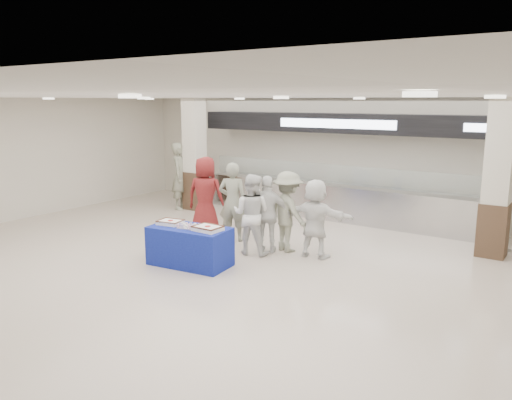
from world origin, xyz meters
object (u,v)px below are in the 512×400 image
Objects in this scene: chef_tall at (251,214)px; soldier_bg at (180,176)px; display_table at (190,246)px; sheet_cake_right at (208,228)px; chef_short at (268,214)px; soldier_a at (233,202)px; civilian_white at (315,218)px; sheet_cake_left at (170,222)px; cupcake_tray at (191,226)px; soldier_b at (288,212)px; civilian_maroon at (206,196)px.

soldier_bg is (-4.22, 2.41, 0.13)m from chef_tall.
display_table is 0.62m from sheet_cake_right.
chef_short is at bearing -141.07° from soldier_bg.
soldier_a is 1.18m from chef_short.
chef_short is 1.01× the size of civilian_white.
chef_short is 1.00m from civilian_white.
sheet_cake_right is at bearing -5.34° from display_table.
sheet_cake_left reaches higher than display_table.
display_table is at bearing 3.28° from sheet_cake_left.
display_table is at bearing 80.05° from soldier_a.
cupcake_tray is 1.72m from chef_short.
display_table is at bearing -178.50° from sheet_cake_right.
cupcake_tray is 0.31× the size of soldier_b.
civilian_maroon is at bearing 115.50° from display_table.
soldier_a is at bearing 113.70° from sheet_cake_right.
sheet_cake_right is 0.29× the size of soldier_a.
sheet_cake_right is 0.28× the size of civilian_maroon.
soldier_a reaches higher than chef_tall.
sheet_cake_right is 1.57m from chef_short.
chef_tall is 0.98× the size of soldier_b.
chef_short is at bearing 67.56° from soldier_b.
sheet_cake_right is 0.98× the size of cupcake_tray.
soldier_b reaches higher than sheet_cake_left.
soldier_bg is (-4.12, 3.68, 0.17)m from sheet_cake_right.
sheet_cake_left is at bearing 65.75° from soldier_a.
civilian_maroon reaches higher than sheet_cake_left.
chef_short is at bearing -142.54° from chef_tall.
soldier_bg is at bearing 130.76° from sheet_cake_left.
soldier_a is 1.06× the size of soldier_b.
cupcake_tray is 0.28× the size of civilian_maroon.
soldier_b is (2.31, -0.09, -0.08)m from civilian_maroon.
cupcake_tray is 2.49m from civilian_white.
civilian_maroon is at bearing 18.12° from soldier_b.
sheet_cake_right is 2.01m from soldier_a.
cupcake_tray is 1.91m from soldier_a.
sheet_cake_right is (0.91, 0.04, 0.00)m from sheet_cake_left.
sheet_cake_left is at bearing -178.48° from cupcake_tray.
sheet_cake_left is 0.30× the size of chef_tall.
cupcake_tray is 0.31× the size of chef_tall.
sheet_cake_right is at bearing 52.94° from chef_short.
civilian_white is at bearing 39.80° from sheet_cake_left.
civilian_maroon reaches higher than civilian_white.
civilian_maroon is 1.14× the size of chef_short.
civilian_maroon is at bearing 123.15° from cupcake_tray.
soldier_a is (0.11, 1.88, 0.10)m from sheet_cake_left.
soldier_b is 0.87× the size of soldier_bg.
civilian_maroon is (-1.24, 1.95, 0.55)m from display_table.
display_table is 0.87× the size of soldier_a.
soldier_b is (0.29, 0.32, 0.04)m from chef_short.
civilian_white is 5.73m from soldier_bg.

